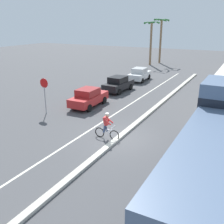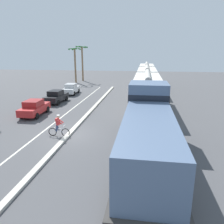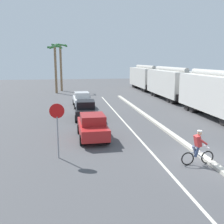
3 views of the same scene
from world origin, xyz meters
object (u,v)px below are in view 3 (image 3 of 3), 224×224
object	(u,v)px
parked_car_white	(82,99)
hopper_car_lead	(219,95)
parked_car_black	(86,110)
hopper_car_trailing	(145,77)
palm_tree_near	(55,60)
parked_car_red	(93,126)
stop_sign	(57,120)
hopper_car_middle	(170,83)
palm_tree_far	(60,57)
cyclist	(198,149)

from	to	relation	value
parked_car_white	hopper_car_lead	bearing A→B (deg)	-33.17
parked_car_black	hopper_car_trailing	bearing A→B (deg)	62.04
hopper_car_lead	palm_tree_near	size ratio (longest dim) A/B	1.45
parked_car_red	parked_car_black	xyz separation A→B (m)	(-0.06, 5.92, 0.00)
hopper_car_trailing	stop_sign	bearing A→B (deg)	-113.70
hopper_car_middle	parked_car_white	world-z (taller)	hopper_car_middle
parked_car_white	palm_tree_far	size ratio (longest dim) A/B	0.55
parked_car_red	palm_tree_far	bearing A→B (deg)	95.62
parked_car_white	cyclist	size ratio (longest dim) A/B	2.49
parked_car_red	palm_tree_near	xyz separation A→B (m)	(-3.44, 24.80, 4.24)
cyclist	palm_tree_near	bearing A→B (deg)	105.14
palm_tree_near	parked_car_white	bearing A→B (deg)	-75.46
cyclist	hopper_car_lead	bearing A→B (deg)	54.69
palm_tree_far	parked_car_white	bearing A→B (deg)	-80.62
hopper_car_middle	hopper_car_trailing	distance (m)	11.60
hopper_car_middle	parked_car_red	size ratio (longest dim) A/B	2.50
stop_sign	palm_tree_near	xyz separation A→B (m)	(-1.38, 27.97, 3.03)
palm_tree_near	hopper_car_trailing	bearing A→B (deg)	10.80
parked_car_black	palm_tree_near	distance (m)	19.64
hopper_car_lead	palm_tree_far	world-z (taller)	palm_tree_far
hopper_car_lead	palm_tree_far	size ratio (longest dim) A/B	1.37
hopper_car_middle	parked_car_white	distance (m)	12.34
parked_car_red	stop_sign	world-z (taller)	stop_sign
hopper_car_trailing	cyclist	world-z (taller)	hopper_car_trailing
hopper_car_lead	hopper_car_trailing	xyz separation A→B (m)	(0.00, 23.20, 0.00)
cyclist	palm_tree_near	xyz separation A→B (m)	(-8.11, 29.96, 4.24)
stop_sign	hopper_car_middle	bearing A→B (deg)	54.86
hopper_car_trailing	parked_car_black	world-z (taller)	hopper_car_trailing
parked_car_black	cyclist	distance (m)	12.05
parked_car_red	parked_car_white	size ratio (longest dim) A/B	0.99
palm_tree_near	palm_tree_far	distance (m)	3.12
hopper_car_lead	parked_car_black	xyz separation A→B (m)	(-11.53, 1.48, -1.26)
parked_car_red	stop_sign	xyz separation A→B (m)	(-2.06, -3.18, 1.21)
palm_tree_near	palm_tree_far	world-z (taller)	palm_tree_far
parked_car_black	palm_tree_far	bearing A→B (deg)	96.96
stop_sign	hopper_car_trailing	bearing A→B (deg)	66.30
hopper_car_middle	parked_car_red	bearing A→B (deg)	-125.56
parked_car_red	parked_car_black	size ratio (longest dim) A/B	0.99
cyclist	palm_tree_far	world-z (taller)	palm_tree_far
hopper_car_lead	cyclist	xyz separation A→B (m)	(-6.80, -9.60, -1.26)
parked_car_red	hopper_car_trailing	bearing A→B (deg)	67.47
hopper_car_trailing	parked_car_red	world-z (taller)	hopper_car_trailing
parked_car_black	hopper_car_middle	bearing A→B (deg)	41.28
stop_sign	hopper_car_lead	bearing A→B (deg)	29.39
parked_car_black	parked_car_white	bearing A→B (deg)	90.58
parked_car_red	parked_car_black	bearing A→B (deg)	90.62
hopper_car_lead	hopper_car_trailing	size ratio (longest dim) A/B	1.00
parked_car_white	cyclist	world-z (taller)	cyclist
hopper_car_lead	hopper_car_middle	bearing A→B (deg)	90.00
parked_car_red	cyclist	bearing A→B (deg)	-47.88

